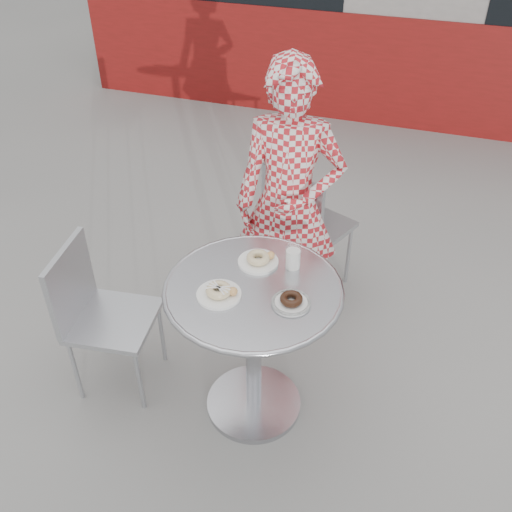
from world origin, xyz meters
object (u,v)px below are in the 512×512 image
(seated_person, at_px, (289,205))
(plate_near, at_px, (220,292))
(bistro_table, at_px, (254,320))
(plate_checker, at_px, (291,301))
(chair_left, at_px, (116,344))
(plate_far, at_px, (259,260))
(chair_far, at_px, (308,251))
(milk_cup, at_px, (293,258))

(seated_person, distance_m, plate_near, 0.79)
(bistro_table, distance_m, plate_checker, 0.28)
(chair_left, distance_m, plate_checker, 1.05)
(plate_far, height_order, plate_near, plate_near)
(seated_person, xyz_separation_m, plate_checker, (0.22, -0.74, 0.03))
(chair_left, bearing_deg, plate_far, -79.97)
(chair_left, bearing_deg, chair_far, -42.10)
(seated_person, height_order, milk_cup, seated_person)
(chair_far, xyz_separation_m, plate_near, (-0.13, -1.10, 0.54))
(chair_far, height_order, chair_left, chair_far)
(plate_far, relative_size, milk_cup, 1.68)
(bistro_table, relative_size, chair_left, 0.96)
(milk_cup, bearing_deg, plate_far, -173.24)
(bistro_table, bearing_deg, milk_cup, 56.91)
(chair_left, relative_size, milk_cup, 7.52)
(plate_near, bearing_deg, chair_far, 83.29)
(chair_left, bearing_deg, seated_person, -49.78)
(seated_person, xyz_separation_m, plate_far, (0.01, -0.53, 0.03))
(bistro_table, distance_m, seated_person, 0.72)
(plate_far, distance_m, milk_cup, 0.16)
(chair_left, relative_size, seated_person, 0.53)
(plate_checker, bearing_deg, milk_cup, 103.95)
(plate_far, distance_m, plate_checker, 0.30)
(milk_cup, bearing_deg, plate_near, -130.17)
(bistro_table, height_order, seated_person, seated_person)
(plate_checker, bearing_deg, chair_left, 179.69)
(chair_left, height_order, plate_near, plate_near)
(plate_near, relative_size, milk_cup, 1.73)
(chair_far, distance_m, plate_near, 1.23)
(plate_far, bearing_deg, plate_checker, -46.00)
(seated_person, bearing_deg, milk_cup, -79.45)
(chair_far, bearing_deg, chair_left, 77.85)
(plate_checker, relative_size, milk_cup, 1.51)
(chair_left, bearing_deg, milk_cup, -81.78)
(plate_far, bearing_deg, milk_cup, 6.76)
(chair_far, height_order, plate_far, chair_far)
(seated_person, xyz_separation_m, milk_cup, (0.16, -0.51, 0.06))
(plate_far, relative_size, plate_checker, 1.11)
(chair_left, height_order, seated_person, seated_person)
(bistro_table, xyz_separation_m, milk_cup, (0.12, 0.19, 0.24))
(chair_far, distance_m, milk_cup, 1.00)
(plate_near, xyz_separation_m, milk_cup, (0.24, 0.28, 0.03))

